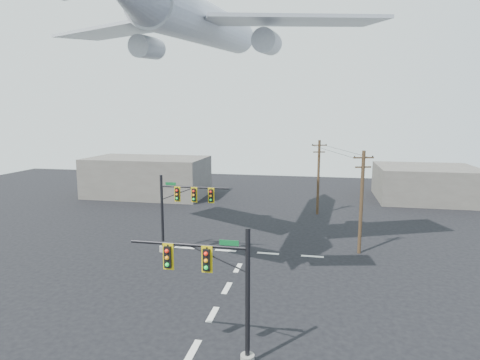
% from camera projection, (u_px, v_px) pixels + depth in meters
% --- Properties ---
extents(ground, '(120.00, 120.00, 0.00)m').
position_uv_depth(ground, '(213.00, 314.00, 25.45)').
color(ground, black).
rests_on(ground, ground).
extents(lane_markings, '(14.00, 21.20, 0.01)m').
position_uv_depth(lane_markings, '(231.00, 281.00, 30.61)').
color(lane_markings, silver).
rests_on(lane_markings, ground).
extents(signal_mast_near, '(6.42, 0.79, 7.14)m').
position_uv_depth(signal_mast_near, '(222.00, 292.00, 19.97)').
color(signal_mast_near, gray).
rests_on(signal_mast_near, ground).
extents(signal_mast_far, '(6.63, 0.79, 7.19)m').
position_uv_depth(signal_mast_far, '(178.00, 210.00, 36.22)').
color(signal_mast_far, gray).
rests_on(signal_mast_far, ground).
extents(utility_pole_a, '(1.83, 0.71, 9.43)m').
position_uv_depth(utility_pole_a, '(361.00, 201.00, 35.99)').
color(utility_pole_a, '#44311D').
rests_on(utility_pole_a, ground).
extents(utility_pole_b, '(1.89, 0.58, 9.45)m').
position_uv_depth(utility_pole_b, '(318.00, 176.00, 50.44)').
color(utility_pole_b, '#44311D').
rests_on(utility_pole_b, ground).
extents(power_lines, '(5.61, 14.16, 0.03)m').
position_uv_depth(power_lines, '(338.00, 151.00, 42.60)').
color(power_lines, black).
extents(airliner, '(30.85, 32.45, 8.47)m').
position_uv_depth(airliner, '(206.00, 25.00, 35.04)').
color(airliner, '#B3B9C0').
extents(building_left, '(18.00, 10.00, 6.00)m').
position_uv_depth(building_left, '(148.00, 177.00, 62.72)').
color(building_left, '#615C55').
rests_on(building_left, ground).
extents(building_right, '(14.00, 12.00, 5.00)m').
position_uv_depth(building_right, '(426.00, 183.00, 59.50)').
color(building_right, '#615C55').
rests_on(building_right, ground).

